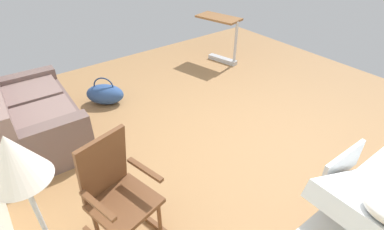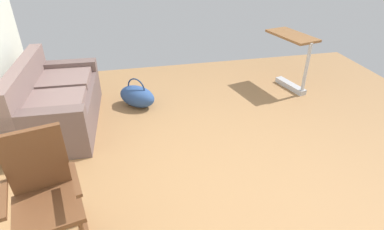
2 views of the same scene
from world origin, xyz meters
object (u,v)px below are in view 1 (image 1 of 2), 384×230
Objects in this scene: overbed_table at (222,34)px; duffel_bag at (105,94)px; couch at (35,118)px; rocking_chair at (118,195)px; floor_lamp at (19,172)px.

duffel_bag is at bearing 93.05° from overbed_table.
couch is 1.55× the size of rocking_chair.
rocking_chair is 1.20× the size of overbed_table.
duffel_bag is at bearing -29.43° from floor_lamp.
overbed_table is (2.50, -3.76, -0.70)m from floor_lamp.
duffel_bag is (2.37, -1.34, -1.07)m from floor_lamp.
rocking_chair is at bearing 125.93° from overbed_table.
couch is 3.47m from overbed_table.
rocking_chair is 2.36m from duffel_bag.
overbed_table is at bearing -82.91° from couch.
duffel_bag is (0.30, -1.01, -0.15)m from couch.
couch is 2.29m from floor_lamp.
overbed_table is 2.46m from duffel_bag.
rocking_chair is 0.93m from floor_lamp.
rocking_chair is at bearing -173.25° from couch.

